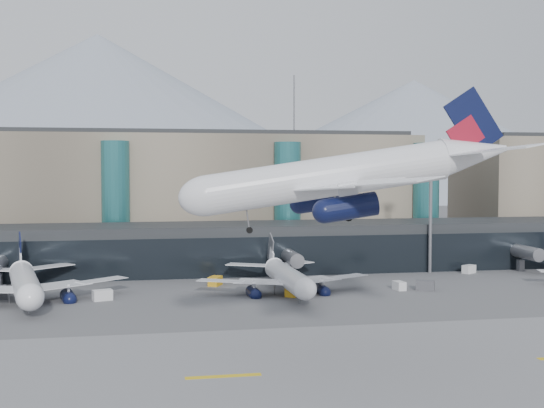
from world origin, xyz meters
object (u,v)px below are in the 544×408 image
Objects in this scene: hero_jet at (360,163)px; veh_d at (469,269)px; jet_parked_left at (24,274)px; veh_c at (425,285)px; veh_f at (1,292)px; veh_g at (399,286)px; veh_h at (294,290)px; veh_b at (215,281)px; veh_a at (102,295)px; lightmast_mid at (431,204)px; jet_parked_mid at (284,269)px.

hero_jet reaches higher than veh_d.
veh_d is at bearing -93.67° from jet_parked_left.
veh_c is 73.23m from veh_f.
veh_g is at bearing -108.72° from veh_f.
veh_b is at bearing 83.17° from veh_h.
hero_jet is 11.04× the size of veh_f.
hero_jet is 13.03× the size of veh_b.
veh_f is (-16.90, 4.93, 0.10)m from veh_a.
veh_f is at bearing 121.49° from veh_h.
veh_g is (68.56, -4.45, -0.21)m from veh_f.
hero_jet is at bearing -119.55° from lightmast_mid.
veh_a is at bearing 161.82° from veh_d.
veh_d is at bearing 72.99° from veh_c.
veh_d is at bearing -56.42° from veh_b.
jet_parked_mid reaches higher than veh_d.
veh_b is 0.85× the size of veh_f.
jet_parked_left is at bearing -155.36° from veh_c.
veh_b is at bearing 155.05° from veh_d.
veh_g is (51.66, 0.48, -0.11)m from veh_a.
veh_c is 24.26m from veh_h.
lightmast_mid reaches higher than veh_c.
veh_g is at bearing -18.22° from veh_a.
jet_parked_left reaches higher than veh_h.
lightmast_mid is at bearing 134.65° from veh_d.
veh_c is at bearing -115.44° from lightmast_mid.
jet_parked_mid is 10.17× the size of veh_c.
veh_g is at bearing -104.78° from jet_parked_left.
jet_parked_mid is 20.97m from veh_g.
jet_parked_mid is at bearing -160.21° from veh_c.
jet_parked_left is 43.83m from jet_parked_mid.
veh_h is (31.89, -1.84, 0.07)m from veh_a.
jet_parked_mid is at bearing -155.33° from lightmast_mid.
jet_parked_mid is at bearing 49.51° from veh_h.
veh_a is 51.66m from veh_g.
veh_f reaches higher than veh_d.
veh_d is at bearing -97.71° from veh_f.
veh_c is at bearing -105.59° from jet_parked_left.
lightmast_mid is at bearing 63.27° from hero_jet.
jet_parked_mid is 10.97× the size of veh_b.
veh_g is at bearing -80.40° from veh_b.
veh_b is 0.86× the size of veh_h.
veh_c is 24.00m from veh_d.
veh_h is at bearing 90.87° from hero_jet.
lightmast_mid is 9.74× the size of veh_g.
veh_h is (12.22, -12.75, 0.09)m from veh_b.
veh_f is at bearing 144.97° from veh_a.
lightmast_mid is 41.26m from veh_h.
lightmast_mid is at bearing -52.96° from veh_b.
lightmast_mid is at bearing -67.16° from jet_parked_mid.
veh_d is 1.13× the size of veh_g.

